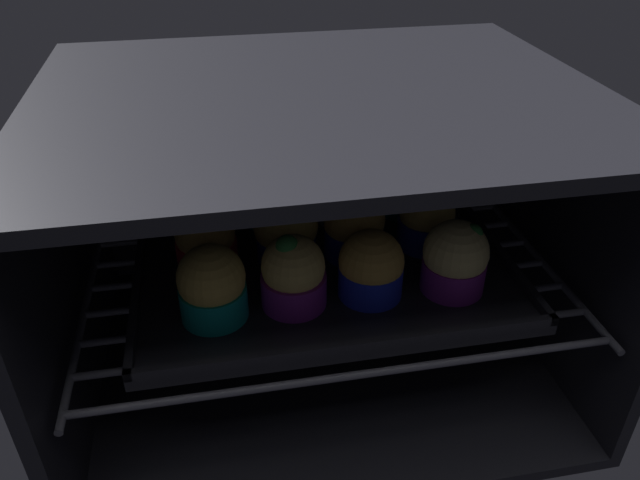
{
  "coord_description": "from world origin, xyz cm",
  "views": [
    {
      "loc": [
        -11.28,
        -38.11,
        56.29
      ],
      "look_at": [
        0.0,
        21.63,
        17.36
      ],
      "focal_mm": 34.3,
      "sensor_mm": 36.0,
      "label": 1
    }
  ],
  "objects_px": {
    "muffin_row0_col1": "(293,274)",
    "muffin_row1_col3": "(427,219)",
    "baking_tray": "(320,259)",
    "muffin_row0_col3": "(455,259)",
    "muffin_row0_col2": "(371,267)",
    "muffin_row0_col0": "(212,286)",
    "muffin_row1_col1": "(286,230)",
    "muffin_row2_col2": "(342,189)",
    "muffin_row2_col3": "(406,184)",
    "muffin_row1_col2": "(354,226)",
    "muffin_row2_col1": "(272,196)",
    "muffin_row1_col0": "(206,240)",
    "muffin_row2_col0": "(203,202)"
  },
  "relations": [
    {
      "from": "muffin_row0_col2",
      "to": "muffin_row2_col0",
      "type": "distance_m",
      "value": 0.24
    },
    {
      "from": "muffin_row1_col1",
      "to": "muffin_row2_col2",
      "type": "bearing_deg",
      "value": 44.1
    },
    {
      "from": "muffin_row1_col1",
      "to": "muffin_row1_col3",
      "type": "height_order",
      "value": "muffin_row1_col1"
    },
    {
      "from": "muffin_row1_col2",
      "to": "muffin_row2_col2",
      "type": "distance_m",
      "value": 0.09
    },
    {
      "from": "muffin_row1_col0",
      "to": "muffin_row2_col2",
      "type": "bearing_deg",
      "value": 25.39
    },
    {
      "from": "muffin_row2_col1",
      "to": "muffin_row0_col3",
      "type": "bearing_deg",
      "value": -45.6
    },
    {
      "from": "muffin_row2_col1",
      "to": "muffin_row2_col3",
      "type": "relative_size",
      "value": 0.98
    },
    {
      "from": "muffin_row0_col3",
      "to": "muffin_row2_col3",
      "type": "bearing_deg",
      "value": 90.11
    },
    {
      "from": "baking_tray",
      "to": "muffin_row1_col2",
      "type": "distance_m",
      "value": 0.06
    },
    {
      "from": "muffin_row1_col0",
      "to": "muffin_row2_col1",
      "type": "relative_size",
      "value": 0.97
    },
    {
      "from": "muffin_row1_col0",
      "to": "muffin_row1_col2",
      "type": "xyz_separation_m",
      "value": [
        0.17,
        -0.0,
        0.0
      ]
    },
    {
      "from": "muffin_row2_col3",
      "to": "muffin_row0_col0",
      "type": "bearing_deg",
      "value": -146.02
    },
    {
      "from": "baking_tray",
      "to": "muffin_row0_col2",
      "type": "xyz_separation_m",
      "value": [
        0.04,
        -0.08,
        0.04
      ]
    },
    {
      "from": "muffin_row2_col0",
      "to": "muffin_row2_col3",
      "type": "bearing_deg",
      "value": -0.6
    },
    {
      "from": "baking_tray",
      "to": "muffin_row1_col3",
      "type": "xyz_separation_m",
      "value": [
        0.13,
        0.0,
        0.04
      ]
    },
    {
      "from": "muffin_row1_col0",
      "to": "muffin_row1_col2",
      "type": "bearing_deg",
      "value": -1.46
    },
    {
      "from": "muffin_row0_col1",
      "to": "muffin_row1_col0",
      "type": "distance_m",
      "value": 0.12
    },
    {
      "from": "muffin_row2_col1",
      "to": "muffin_row2_col2",
      "type": "height_order",
      "value": "muffin_row2_col2"
    },
    {
      "from": "muffin_row0_col1",
      "to": "muffin_row1_col3",
      "type": "relative_size",
      "value": 1.08
    },
    {
      "from": "muffin_row2_col3",
      "to": "muffin_row2_col2",
      "type": "bearing_deg",
      "value": -179.94
    },
    {
      "from": "muffin_row0_col3",
      "to": "muffin_row2_col2",
      "type": "relative_size",
      "value": 0.93
    },
    {
      "from": "muffin_row1_col1",
      "to": "muffin_row2_col0",
      "type": "xyz_separation_m",
      "value": [
        -0.09,
        0.08,
        0.0
      ]
    },
    {
      "from": "muffin_row0_col3",
      "to": "muffin_row0_col0",
      "type": "bearing_deg",
      "value": 179.91
    },
    {
      "from": "baking_tray",
      "to": "muffin_row0_col1",
      "type": "height_order",
      "value": "muffin_row0_col1"
    },
    {
      "from": "baking_tray",
      "to": "muffin_row1_col1",
      "type": "relative_size",
      "value": 5.14
    },
    {
      "from": "baking_tray",
      "to": "muffin_row2_col1",
      "type": "xyz_separation_m",
      "value": [
        -0.05,
        0.09,
        0.04
      ]
    },
    {
      "from": "muffin_row0_col0",
      "to": "muffin_row0_col2",
      "type": "distance_m",
      "value": 0.17
    },
    {
      "from": "muffin_row1_col1",
      "to": "muffin_row2_col2",
      "type": "distance_m",
      "value": 0.12
    },
    {
      "from": "muffin_row0_col2",
      "to": "muffin_row2_col2",
      "type": "bearing_deg",
      "value": 88.31
    },
    {
      "from": "muffin_row0_col3",
      "to": "muffin_row1_col0",
      "type": "distance_m",
      "value": 0.28
    },
    {
      "from": "muffin_row0_col3",
      "to": "muffin_row1_col1",
      "type": "height_order",
      "value": "same"
    },
    {
      "from": "muffin_row0_col0",
      "to": "muffin_row1_col3",
      "type": "relative_size",
      "value": 1.03
    },
    {
      "from": "muffin_row0_col2",
      "to": "muffin_row2_col0",
      "type": "xyz_separation_m",
      "value": [
        -0.17,
        0.17,
        0.0
      ]
    },
    {
      "from": "muffin_row1_col1",
      "to": "muffin_row2_col3",
      "type": "distance_m",
      "value": 0.19
    },
    {
      "from": "muffin_row0_col3",
      "to": "muffin_row1_col2",
      "type": "relative_size",
      "value": 0.99
    },
    {
      "from": "baking_tray",
      "to": "muffin_row0_col3",
      "type": "height_order",
      "value": "muffin_row0_col3"
    },
    {
      "from": "baking_tray",
      "to": "muffin_row0_col1",
      "type": "xyz_separation_m",
      "value": [
        -0.04,
        -0.08,
        0.04
      ]
    },
    {
      "from": "muffin_row0_col1",
      "to": "muffin_row1_col1",
      "type": "height_order",
      "value": "muffin_row0_col1"
    },
    {
      "from": "muffin_row1_col0",
      "to": "muffin_row1_col2",
      "type": "height_order",
      "value": "muffin_row1_col2"
    },
    {
      "from": "muffin_row0_col1",
      "to": "muffin_row1_col3",
      "type": "xyz_separation_m",
      "value": [
        0.18,
        0.09,
        -0.0
      ]
    },
    {
      "from": "muffin_row2_col1",
      "to": "muffin_row1_col3",
      "type": "bearing_deg",
      "value": -26.7
    },
    {
      "from": "muffin_row1_col0",
      "to": "muffin_row2_col3",
      "type": "bearing_deg",
      "value": 17.69
    },
    {
      "from": "muffin_row2_col0",
      "to": "muffin_row0_col3",
      "type": "bearing_deg",
      "value": -33.99
    },
    {
      "from": "muffin_row0_col0",
      "to": "muffin_row0_col2",
      "type": "xyz_separation_m",
      "value": [
        0.17,
        0.01,
        -0.0
      ]
    },
    {
      "from": "muffin_row1_col1",
      "to": "muffin_row2_col2",
      "type": "relative_size",
      "value": 0.94
    },
    {
      "from": "muffin_row1_col3",
      "to": "muffin_row2_col3",
      "type": "height_order",
      "value": "muffin_row2_col3"
    },
    {
      "from": "muffin_row2_col2",
      "to": "muffin_row2_col3",
      "type": "xyz_separation_m",
      "value": [
        0.09,
        0.0,
        -0.0
      ]
    },
    {
      "from": "baking_tray",
      "to": "muffin_row1_col2",
      "type": "xyz_separation_m",
      "value": [
        0.04,
        -0.0,
        0.04
      ]
    },
    {
      "from": "muffin_row1_col3",
      "to": "muffin_row0_col2",
      "type": "bearing_deg",
      "value": -137.29
    },
    {
      "from": "muffin_row1_col3",
      "to": "muffin_row2_col0",
      "type": "bearing_deg",
      "value": 161.86
    }
  ]
}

